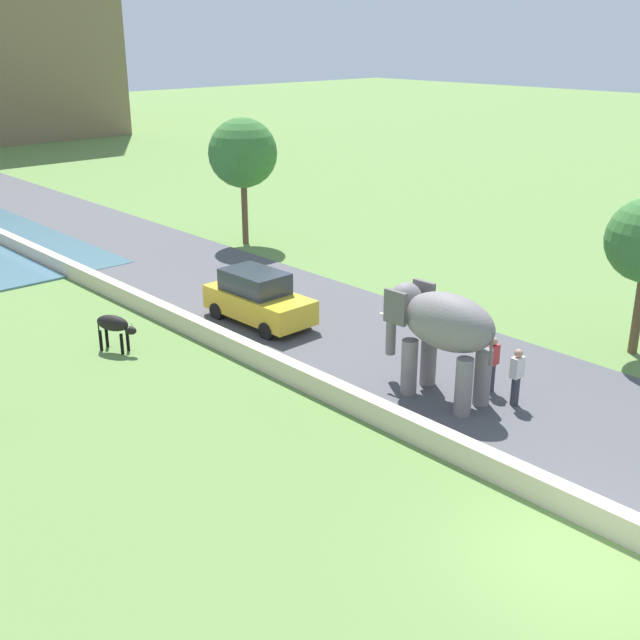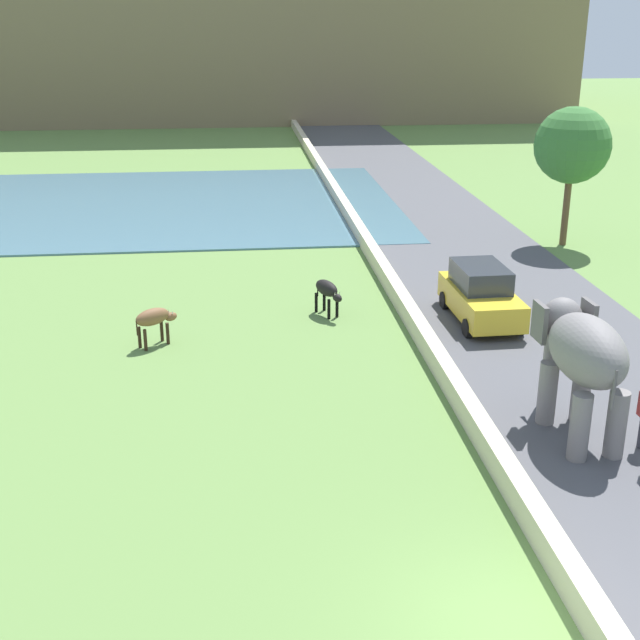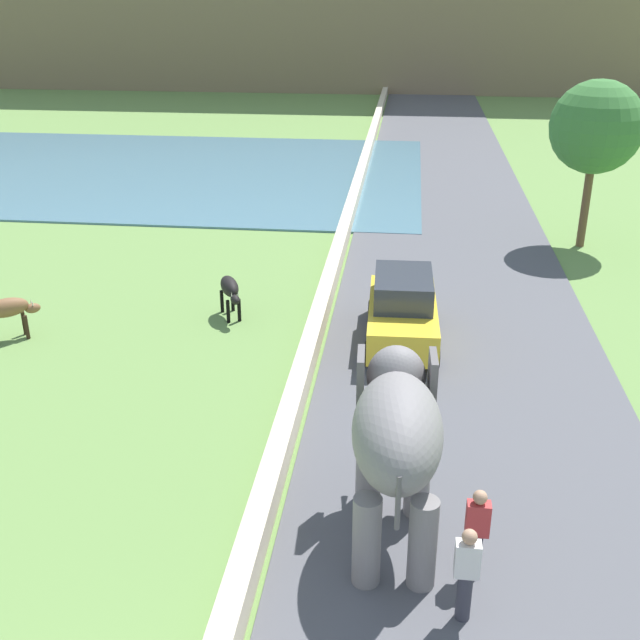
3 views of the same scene
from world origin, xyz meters
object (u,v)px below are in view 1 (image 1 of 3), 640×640
Objects in this scene: person_beside_elephant at (492,364)px; car_yellow at (258,298)px; cow_black at (114,325)px; elephant at (441,327)px; person_trailing at (516,376)px.

person_beside_elephant is 8.59m from car_yellow.
person_beside_elephant is at bearing -57.96° from cow_black.
elephant is at bearing -90.06° from car_yellow.
elephant is at bearing -61.81° from cow_black.
car_yellow is at bearing 96.44° from person_trailing.
person_beside_elephant is 0.94m from person_trailing.
elephant reaches higher than car_yellow.
person_trailing reaches higher than cow_black.
person_trailing is 11.99m from cow_black.
person_trailing is at bearing -57.88° from elephant.
person_beside_elephant and person_trailing have the same top height.
car_yellow is 4.84m from cow_black.
cow_black is at bearing 118.19° from elephant.
elephant is 10.05m from cow_black.
elephant reaches higher than person_beside_elephant.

